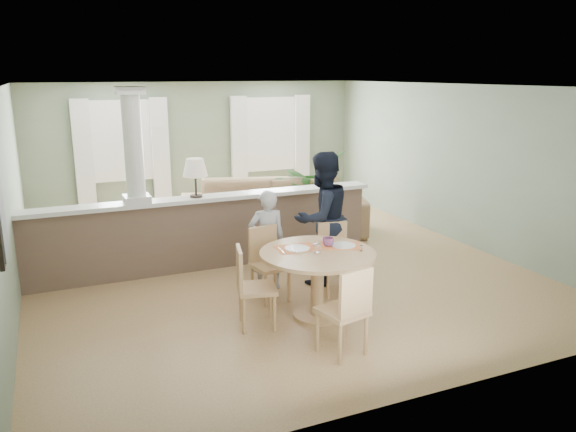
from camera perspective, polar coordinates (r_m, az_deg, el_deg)
name	(u,v)px	position (r m, az deg, el deg)	size (l,w,h in m)	color
ground	(268,263)	(8.77, -2.00, -4.84)	(8.00, 8.00, 0.00)	tan
room_shell	(251,143)	(8.92, -3.76, 7.45)	(7.02, 8.02, 2.71)	gray
pony_wall	(202,223)	(8.45, -8.78, -0.72)	(5.32, 0.38, 2.70)	brown
sofa	(272,208)	(10.21, -1.64, 0.80)	(3.33, 1.30, 0.97)	#90764E
houseplant	(309,191)	(10.55, 2.11, 2.57)	(1.31, 1.13, 1.45)	#2F5F26
dining_table	(318,265)	(6.70, 3.04, -5.01)	(1.38, 1.38, 0.94)	tan
chair_far_boy	(267,260)	(7.31, -2.11, -4.46)	(0.49, 0.49, 0.95)	tan
chair_far_man	(335,254)	(7.56, 4.79, -3.91)	(0.49, 0.49, 0.94)	tan
chair_near	(347,308)	(5.86, 6.05, -9.26)	(0.53, 0.53, 0.98)	tan
chair_side	(250,284)	(6.50, -3.85, -6.88)	(0.52, 0.52, 0.96)	tan
child_person	(267,240)	(7.58, -2.15, -2.45)	(0.50, 0.33, 1.38)	#A6A6AC
man_person	(322,218)	(7.77, 3.46, -0.24)	(0.90, 0.70, 1.85)	black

